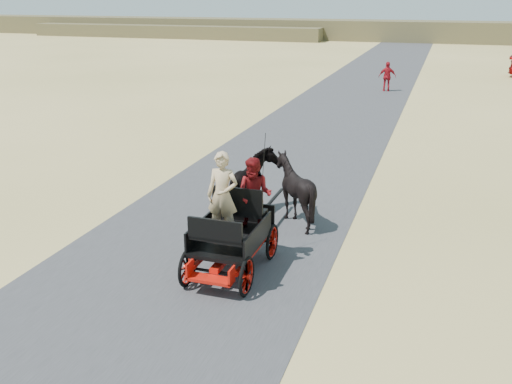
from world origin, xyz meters
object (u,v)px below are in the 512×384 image
(horse_left, at_px, (253,186))
(pedestrian, at_px, (387,77))
(carriage, at_px, (232,254))
(horse_right, at_px, (295,190))

(horse_left, relative_size, pedestrian, 1.16)
(carriage, relative_size, horse_left, 1.20)
(carriage, bearing_deg, horse_left, 100.39)
(pedestrian, bearing_deg, horse_left, 79.78)
(horse_left, bearing_deg, pedestrian, -92.89)
(horse_right, xyz_separation_m, pedestrian, (-0.01, 21.68, 0.01))
(carriage, distance_m, horse_left, 3.09)
(carriage, distance_m, pedestrian, 24.69)
(horse_right, bearing_deg, pedestrian, -89.98)
(horse_right, bearing_deg, carriage, 79.61)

